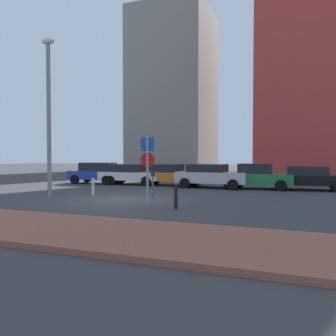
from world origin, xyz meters
The scene contains 15 objects.
ground_plane centered at (0.00, 0.00, 0.00)m, with size 120.00×120.00×0.00m, color #38383A.
sidewalk_brick centered at (0.00, -6.67, 0.07)m, with size 40.00×3.48×0.14m, color #93513D.
parked_car_blue centered at (-6.14, 7.45, 0.79)m, with size 4.29×2.12×1.51m.
parked_car_white centered at (-3.65, 7.57, 0.75)m, with size 4.39×2.21×1.42m.
parked_car_orange centered at (-0.77, 7.90, 0.74)m, with size 4.44×1.98×1.43m.
parked_car_silver centered at (2.26, 7.18, 0.78)m, with size 4.42×2.10×1.48m.
parked_car_green centered at (4.93, 7.47, 0.77)m, with size 4.37×2.06×1.53m.
parked_car_black centered at (7.87, 7.80, 0.73)m, with size 4.46×2.23×1.38m.
parking_sign_post centered at (1.80, -1.20, 1.74)m, with size 0.60×0.13×2.77m.
parking_meter centered at (1.13, 0.84, 0.86)m, with size 0.18×0.14×1.32m.
street_lamp centered at (-3.83, -0.41, 4.46)m, with size 0.70×0.36×7.66m.
traffic_bollard_near centered at (3.26, -1.80, 0.47)m, with size 0.14×0.14×0.93m, color black.
traffic_bollard_mid centered at (-2.22, 0.90, 0.43)m, with size 0.15×0.15×0.86m, color #B7B7BC.
building_colorful_midrise centered at (9.95, 27.09, 12.44)m, with size 14.22×13.24×24.88m, color #BF3833.
building_under_construction centered at (-10.06, 32.89, 11.07)m, with size 10.49×10.42×22.15m, color gray.
Camera 1 is at (7.90, -14.22, 2.01)m, focal length 37.82 mm.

